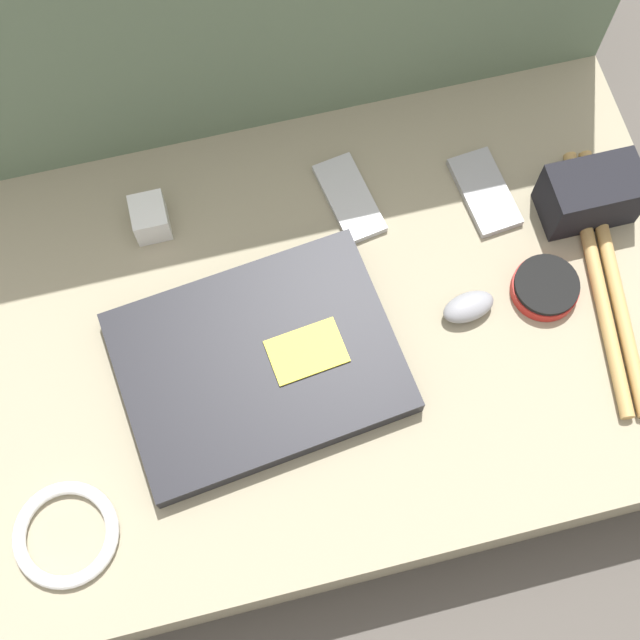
# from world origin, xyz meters

# --- Properties ---
(ground_plane) EXTENTS (8.00, 8.00, 0.00)m
(ground_plane) POSITION_xyz_m (0.00, 0.00, 0.00)
(ground_plane) COLOR #4C4742
(couch_seat) EXTENTS (0.95, 0.60, 0.14)m
(couch_seat) POSITION_xyz_m (0.00, 0.00, 0.07)
(couch_seat) COLOR gray
(couch_seat) RESTS_ON ground_plane
(laptop) EXTENTS (0.36, 0.28, 0.03)m
(laptop) POSITION_xyz_m (-0.08, -0.03, 0.15)
(laptop) COLOR black
(laptop) RESTS_ON couch_seat
(computer_mouse) EXTENTS (0.07, 0.05, 0.03)m
(computer_mouse) POSITION_xyz_m (0.18, -0.03, 0.15)
(computer_mouse) COLOR gray
(computer_mouse) RESTS_ON couch_seat
(speaker_puck) EXTENTS (0.08, 0.08, 0.02)m
(speaker_puck) POSITION_xyz_m (0.29, -0.02, 0.15)
(speaker_puck) COLOR red
(speaker_puck) RESTS_ON couch_seat
(phone_silver) EXTENTS (0.07, 0.13, 0.01)m
(phone_silver) POSITION_xyz_m (0.08, 0.16, 0.14)
(phone_silver) COLOR #B7B7BC
(phone_silver) RESTS_ON couch_seat
(phone_black) EXTENTS (0.07, 0.12, 0.01)m
(phone_black) POSITION_xyz_m (0.25, 0.13, 0.14)
(phone_black) COLOR #99999E
(phone_black) RESTS_ON couch_seat
(camera_pouch) EXTENTS (0.12, 0.07, 0.08)m
(camera_pouch) POSITION_xyz_m (0.37, 0.08, 0.18)
(camera_pouch) COLOR black
(camera_pouch) RESTS_ON couch_seat
(charger_brick) EXTENTS (0.04, 0.05, 0.05)m
(charger_brick) POSITION_xyz_m (-0.18, 0.19, 0.16)
(charger_brick) COLOR silver
(charger_brick) RESTS_ON couch_seat
(cable_coil) EXTENTS (0.12, 0.12, 0.02)m
(cable_coil) POSITION_xyz_m (-0.34, -0.18, 0.14)
(cable_coil) COLOR white
(cable_coil) RESTS_ON couch_seat
(drumstick_pair) EXTENTS (0.09, 0.36, 0.02)m
(drumstick_pair) POSITION_xyz_m (0.36, -0.03, 0.15)
(drumstick_pair) COLOR tan
(drumstick_pair) RESTS_ON couch_seat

